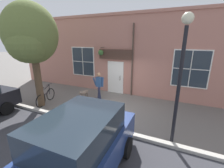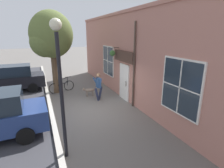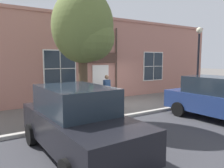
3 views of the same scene
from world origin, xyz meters
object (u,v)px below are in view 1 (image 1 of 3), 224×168
at_px(dog_on_leash, 84,93).
at_px(street_lamp, 182,63).
at_px(street_tree_by_curb, 31,37).
at_px(parked_car_mid_block, 76,151).
at_px(pedestrian_walking, 99,84).
at_px(leaning_bicycle, 46,97).

xyz_separation_m(dog_on_leash, street_lamp, (2.19, 5.10, 2.38)).
bearing_deg(street_tree_by_curb, street_lamp, 87.34).
distance_m(dog_on_leash, parked_car_mid_block, 5.61).
distance_m(pedestrian_walking, street_tree_by_curb, 4.17).
distance_m(pedestrian_walking, dog_on_leash, 1.08).
height_order(pedestrian_walking, street_tree_by_curb, street_tree_by_curb).
xyz_separation_m(dog_on_leash, leaning_bicycle, (1.42, -1.57, -0.01)).
relative_size(pedestrian_walking, dog_on_leash, 1.59).
bearing_deg(street_tree_by_curb, dog_on_leash, 141.19).
xyz_separation_m(pedestrian_walking, street_tree_by_curb, (2.23, -2.36, 2.61)).
bearing_deg(street_tree_by_curb, pedestrian_walking, 133.32).
distance_m(dog_on_leash, street_tree_by_curb, 3.99).
distance_m(leaning_bicycle, street_lamp, 7.12).
bearing_deg(leaning_bicycle, street_lamp, 83.47).
relative_size(dog_on_leash, street_lamp, 0.25).
distance_m(leaning_bicycle, parked_car_mid_block, 5.67).
height_order(dog_on_leash, leaning_bicycle, leaning_bicycle).
bearing_deg(street_lamp, parked_car_mid_block, -39.37).
xyz_separation_m(pedestrian_walking, leaning_bicycle, (1.77, -2.42, -0.58)).
bearing_deg(pedestrian_walking, street_tree_by_curb, -46.68).
bearing_deg(parked_car_mid_block, street_tree_by_curb, -121.59).
bearing_deg(dog_on_leash, street_tree_by_curb, -38.81).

